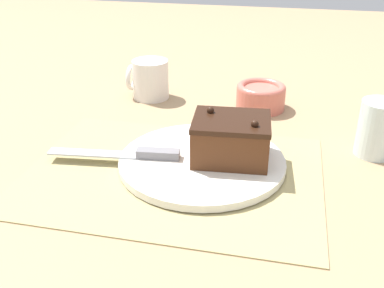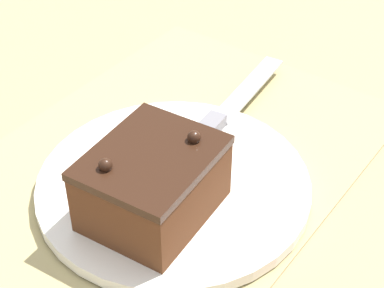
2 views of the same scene
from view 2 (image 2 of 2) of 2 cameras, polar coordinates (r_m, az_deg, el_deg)
The scene contains 5 objects.
ground_plane at distance 0.67m, azimuth -1.71°, elevation -1.33°, with size 3.00×3.00×0.00m, color #9E7F5B.
placemat_woven at distance 0.67m, azimuth -1.72°, elevation -1.20°, with size 0.46×0.34×0.00m, color tan.
cake_plate at distance 0.63m, azimuth -1.65°, elevation -3.66°, with size 0.27×0.27×0.01m.
chocolate_cake at distance 0.57m, azimuth -3.52°, elevation -3.50°, with size 0.13×0.11×0.08m.
serving_knife at distance 0.70m, azimuth 2.46°, elevation 2.34°, with size 0.22×0.04×0.01m.
Camera 2 is at (-0.40, -0.32, 0.43)m, focal length 60.00 mm.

